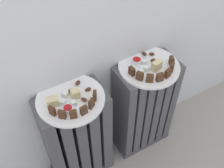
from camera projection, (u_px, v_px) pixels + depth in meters
radiator_left at (78, 139)px, 1.37m from camera, size 0.33×0.17×0.61m
radiator_right at (143, 108)px, 1.51m from camera, size 0.33×0.17×0.61m
plate_left at (71, 99)px, 1.14m from camera, size 0.29×0.29×0.01m
plate_right at (149, 67)px, 1.28m from camera, size 0.29×0.29×0.01m
dark_cake_slice_left_0 at (52, 111)px, 1.06m from camera, size 0.02×0.03×0.04m
dark_cake_slice_left_1 at (62, 114)px, 1.05m from camera, size 0.03×0.03×0.04m
dark_cake_slice_left_2 at (73, 114)px, 1.05m from camera, size 0.03×0.02×0.04m
dark_cake_slice_left_3 at (84, 110)px, 1.06m from camera, size 0.03×0.02×0.04m
dark_cake_slice_left_4 at (91, 104)px, 1.08m from camera, size 0.03×0.03×0.04m
dark_cake_slice_left_5 at (95, 96)px, 1.11m from camera, size 0.03×0.03×0.04m
marble_cake_slice_left_0 at (53, 102)px, 1.10m from camera, size 0.05×0.05×0.04m
marble_cake_slice_left_1 at (75, 94)px, 1.12m from camera, size 0.04×0.04×0.04m
turkish_delight_left_0 at (63, 102)px, 1.10m from camera, size 0.03×0.03×0.02m
turkish_delight_left_1 at (74, 103)px, 1.10m from camera, size 0.02×0.02×0.02m
turkish_delight_left_2 at (65, 94)px, 1.13m from camera, size 0.03×0.03×0.02m
medjool_date_left_0 at (84, 99)px, 1.12m from camera, size 0.03×0.03×0.02m
medjool_date_left_1 at (78, 83)px, 1.18m from camera, size 0.03×0.03×0.02m
medjool_date_left_2 at (71, 91)px, 1.15m from camera, size 0.03×0.02×0.02m
medjool_date_left_3 at (88, 89)px, 1.16m from camera, size 0.03×0.02×0.01m
jam_bowl_left at (68, 109)px, 1.08m from camera, size 0.04×0.04×0.02m
dark_cake_slice_right_0 at (132, 71)px, 1.21m from camera, size 0.02×0.03×0.04m
dark_cake_slice_right_1 at (140, 76)px, 1.19m from camera, size 0.03×0.04×0.04m
dark_cake_slice_right_2 at (150, 78)px, 1.18m from camera, size 0.04×0.03×0.04m
dark_cake_slice_right_3 at (160, 77)px, 1.19m from camera, size 0.03×0.02×0.04m
dark_cake_slice_right_4 at (168, 73)px, 1.21m from camera, size 0.03×0.02×0.04m
dark_cake_slice_right_5 at (172, 67)px, 1.23m from camera, size 0.03×0.03×0.04m
dark_cake_slice_right_6 at (172, 61)px, 1.26m from camera, size 0.03×0.04×0.04m
marble_cake_slice_right_0 at (157, 66)px, 1.24m from camera, size 0.05×0.04×0.05m
turkish_delight_right_0 at (141, 72)px, 1.23m from camera, size 0.03×0.03×0.02m
turkish_delight_right_1 at (146, 68)px, 1.24m from camera, size 0.03×0.03×0.02m
turkish_delight_right_2 at (144, 62)px, 1.27m from camera, size 0.03×0.03×0.02m
turkish_delight_right_3 at (142, 68)px, 1.25m from camera, size 0.02×0.02×0.02m
medjool_date_right_0 at (153, 60)px, 1.28m from camera, size 0.03×0.02×0.02m
medjool_date_right_1 at (144, 54)px, 1.32m from camera, size 0.02×0.03×0.02m
medjool_date_right_2 at (152, 54)px, 1.32m from camera, size 0.03×0.03×0.02m
jam_bowl_right at (137, 61)px, 1.28m from camera, size 0.05×0.05×0.02m
fork at (146, 62)px, 1.29m from camera, size 0.04×0.10×0.00m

